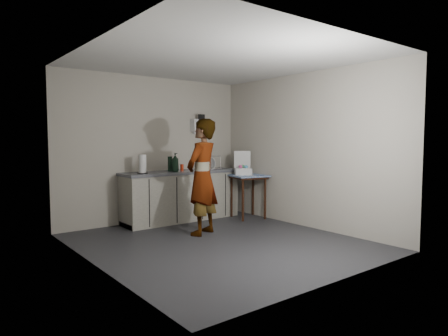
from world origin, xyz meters
TOP-DOWN VIEW (x-y plane):
  - ground at (0.00, 0.00)m, footprint 4.00×4.00m
  - wall_back at (0.00, 1.99)m, footprint 3.60×0.02m
  - wall_right at (1.79, 0.00)m, footprint 0.02×4.00m
  - wall_left at (-1.79, 0.00)m, footprint 0.02×4.00m
  - ceiling at (0.00, 0.00)m, footprint 3.60×4.00m
  - kitchen_counter at (0.40, 1.70)m, footprint 2.24×0.62m
  - wall_shelf at (1.00, 1.92)m, footprint 0.42×0.18m
  - side_table at (1.50, 1.10)m, footprint 0.76×0.76m
  - standing_man at (0.09, 0.58)m, footprint 0.78×0.68m
  - soap_bottle at (0.22, 1.60)m, footprint 0.14×0.14m
  - soda_can at (0.44, 1.74)m, footprint 0.06×0.06m
  - dark_bottle at (0.18, 1.72)m, footprint 0.08×0.08m
  - paper_towel at (-0.42, 1.60)m, footprint 0.18×0.18m
  - dish_rack at (1.02, 1.68)m, footprint 0.37×0.28m
  - bakery_box at (1.46, 1.20)m, footprint 0.44×0.45m

SIDE VIEW (x-z plane):
  - ground at x=0.00m, z-range 0.00..0.00m
  - kitchen_counter at x=0.40m, z-range -0.03..0.88m
  - side_table at x=1.50m, z-range 0.30..1.12m
  - standing_man at x=0.09m, z-range 0.00..1.80m
  - bakery_box at x=1.46m, z-range 0.69..1.14m
  - soda_can at x=0.44m, z-range 0.91..1.03m
  - dish_rack at x=1.02m, z-range 0.84..1.10m
  - dark_bottle at x=0.18m, z-range 0.91..1.18m
  - paper_towel at x=-0.42m, z-range 0.90..1.22m
  - soap_bottle at x=0.22m, z-range 0.91..1.24m
  - wall_back at x=0.00m, z-range 0.00..2.60m
  - wall_right at x=1.79m, z-range 0.00..2.60m
  - wall_left at x=-1.79m, z-range 0.00..2.60m
  - wall_shelf at x=1.00m, z-range 1.56..1.93m
  - ceiling at x=0.00m, z-range 2.59..2.60m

